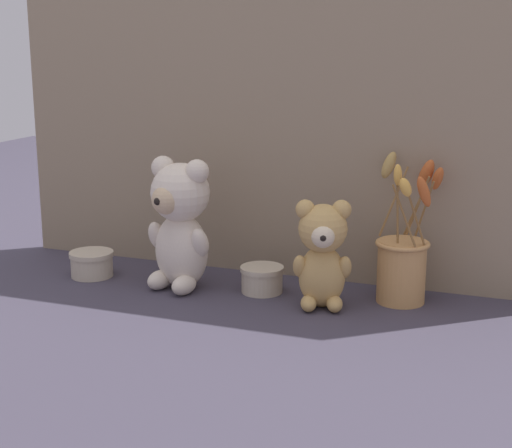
{
  "coord_description": "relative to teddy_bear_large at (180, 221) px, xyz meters",
  "views": [
    {
      "loc": [
        0.54,
        -1.43,
        0.52
      ],
      "look_at": [
        0.0,
        0.02,
        0.15
      ],
      "focal_mm": 55.0,
      "sensor_mm": 36.0,
      "label": 1
    }
  ],
  "objects": [
    {
      "name": "decorative_tin_short",
      "position": [
        0.17,
        0.03,
        -0.12
      ],
      "size": [
        0.09,
        0.09,
        0.05
      ],
      "color": "beige",
      "rests_on": "ground"
    },
    {
      "name": "teddy_bear_medium",
      "position": [
        0.31,
        -0.01,
        -0.03
      ],
      "size": [
        0.12,
        0.11,
        0.22
      ],
      "color": "tan",
      "rests_on": "ground"
    },
    {
      "name": "flower_vase",
      "position": [
        0.45,
        0.08,
        -0.05
      ],
      "size": [
        0.14,
        0.16,
        0.3
      ],
      "color": "tan",
      "rests_on": "ground"
    },
    {
      "name": "decorative_tin_tall",
      "position": [
        -0.22,
        -0.0,
        -0.12
      ],
      "size": [
        0.1,
        0.1,
        0.06
      ],
      "color": "beige",
      "rests_on": "ground"
    },
    {
      "name": "teddy_bear_large",
      "position": [
        0.0,
        0.0,
        0.0
      ],
      "size": [
        0.16,
        0.14,
        0.28
      ],
      "color": "beige",
      "rests_on": "ground"
    },
    {
      "name": "backdrop_wall",
      "position": [
        0.16,
        0.17,
        0.25
      ],
      "size": [
        1.25,
        0.02,
        0.8
      ],
      "color": "gray",
      "rests_on": "ground"
    },
    {
      "name": "ground_plane",
      "position": [
        0.16,
        0.0,
        -0.15
      ],
      "size": [
        4.0,
        4.0,
        0.0
      ],
      "primitive_type": "plane",
      "color": "#3D3847"
    }
  ]
}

